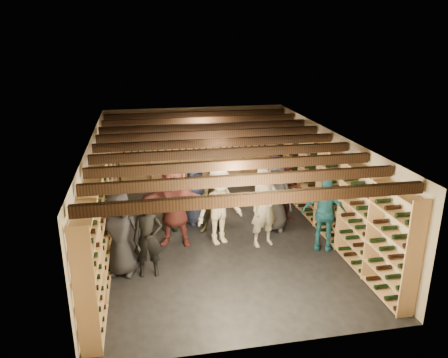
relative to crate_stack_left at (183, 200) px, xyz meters
The scene contains 23 objects.
ground 1.53m from the crate_stack_left, 61.87° to the right, with size 8.00×8.00×0.00m, color black.
walls 1.67m from the crate_stack_left, 61.87° to the right, with size 5.52×8.02×2.40m.
ceiling 2.46m from the crate_stack_left, 61.87° to the right, with size 5.50×8.00×0.01m, color beige.
ceiling_joists 2.35m from the crate_stack_left, 61.87° to the right, with size 5.40×7.12×0.18m.
wine_rack_left 2.37m from the crate_stack_left, 145.26° to the right, with size 0.32×7.50×2.15m.
wine_rack_right 3.57m from the crate_stack_left, 21.71° to the right, with size 0.32×7.50×2.15m.
wine_rack_back 2.70m from the crate_stack_left, 74.64° to the left, with size 4.70×0.30×2.15m.
crate_stack_left is the anchor object (origin of this frame).
crate_stack_right 0.21m from the crate_stack_left, behind, with size 0.51×0.34×0.51m.
crate_loose 1.70m from the crate_stack_left, 63.77° to the left, with size 0.50×0.33×0.17m, color tan.
person_0 3.09m from the crate_stack_left, 119.02° to the right, with size 0.86×0.56×1.75m, color black.
person_1 3.02m from the crate_stack_left, 108.67° to the right, with size 0.58×0.38×1.59m, color black.
person_2 1.44m from the crate_stack_left, 59.57° to the right, with size 0.83×0.64×1.70m, color brown.
person_3 1.91m from the crate_stack_left, 69.06° to the right, with size 1.13×0.65×1.75m, color beige.
person_4 3.77m from the crate_stack_left, 39.94° to the right, with size 0.97×0.41×1.66m, color #21687C.
person_5 1.70m from the crate_stack_left, 102.03° to the right, with size 1.77×0.56×1.91m, color brown.
person_6 0.68m from the crate_stack_left, 64.59° to the right, with size 0.72×0.47×1.48m, color #222A49.
person_7 2.64m from the crate_stack_left, 51.03° to the right, with size 0.67×0.44×1.83m, color gray.
person_8 2.71m from the crate_stack_left, 18.67° to the right, with size 0.79×0.62×1.63m, color #49201B.
person_9 0.88m from the crate_stack_left, 14.42° to the right, with size 0.96×0.55×1.49m, color beige.
person_10 0.93m from the crate_stack_left, 117.78° to the right, with size 0.98×0.41×1.68m, color #2A5036.
person_11 2.53m from the crate_stack_left, ahead, with size 1.41×0.45×1.52m, color slate.
person_12 2.49m from the crate_stack_left, 30.75° to the right, with size 0.82×0.54×1.69m, color #37363C.
Camera 1 is at (-1.63, -9.35, 4.62)m, focal length 35.00 mm.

